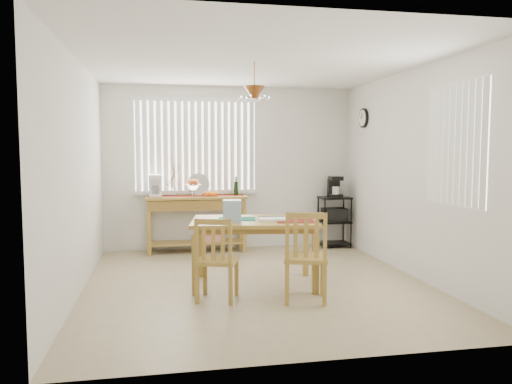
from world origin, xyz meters
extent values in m
cube|color=tan|center=(0.00, 0.00, -0.01)|extent=(4.00, 4.50, 0.01)
cube|color=silver|center=(0.00, 2.30, 1.30)|extent=(4.00, 0.10, 2.60)
cube|color=silver|center=(0.00, -2.30, 1.30)|extent=(4.00, 0.10, 2.60)
cube|color=silver|center=(-2.05, 0.00, 1.30)|extent=(0.10, 4.50, 2.60)
cube|color=silver|center=(2.05, 0.00, 1.30)|extent=(0.10, 4.50, 2.60)
cube|color=white|center=(0.00, 0.00, 2.65)|extent=(4.00, 4.50, 0.10)
cube|color=white|center=(-0.55, 2.25, 1.65)|extent=(1.90, 0.01, 1.40)
cube|color=white|center=(-1.45, 2.23, 1.65)|extent=(0.07, 0.03, 1.40)
cube|color=white|center=(-1.34, 2.23, 1.65)|extent=(0.07, 0.03, 1.40)
cube|color=white|center=(-1.24, 2.23, 1.65)|extent=(0.07, 0.03, 1.40)
cube|color=white|center=(-1.13, 2.23, 1.65)|extent=(0.07, 0.03, 1.40)
cube|color=white|center=(-1.03, 2.23, 1.65)|extent=(0.07, 0.03, 1.40)
cube|color=white|center=(-0.92, 2.23, 1.65)|extent=(0.07, 0.03, 1.40)
cube|color=white|center=(-0.81, 2.23, 1.65)|extent=(0.07, 0.03, 1.40)
cube|color=white|center=(-0.71, 2.23, 1.65)|extent=(0.07, 0.03, 1.40)
cube|color=white|center=(-0.60, 2.23, 1.65)|extent=(0.07, 0.03, 1.40)
cube|color=white|center=(-0.50, 2.23, 1.65)|extent=(0.07, 0.03, 1.40)
cube|color=white|center=(-0.39, 2.23, 1.65)|extent=(0.07, 0.03, 1.40)
cube|color=white|center=(-0.29, 2.23, 1.65)|extent=(0.07, 0.03, 1.40)
cube|color=white|center=(-0.18, 2.23, 1.65)|extent=(0.07, 0.03, 1.40)
cube|color=white|center=(-0.08, 2.23, 1.65)|extent=(0.07, 0.03, 1.40)
cube|color=white|center=(0.03, 2.23, 1.65)|extent=(0.07, 0.03, 1.40)
cube|color=white|center=(0.14, 2.23, 1.65)|extent=(0.07, 0.03, 1.40)
cube|color=white|center=(0.24, 2.23, 1.65)|extent=(0.07, 0.03, 1.40)
cube|color=white|center=(0.35, 2.23, 1.65)|extent=(0.07, 0.03, 1.40)
cube|color=white|center=(-0.55, 2.22, 0.92)|extent=(1.98, 0.06, 0.06)
cube|color=white|center=(-0.55, 2.22, 2.38)|extent=(1.98, 0.06, 0.06)
cube|color=white|center=(2.00, -0.90, 1.65)|extent=(0.01, 1.10, 1.30)
cube|color=white|center=(1.99, -1.40, 1.65)|extent=(0.03, 0.07, 1.30)
cube|color=white|center=(1.99, -1.29, 1.65)|extent=(0.03, 0.07, 1.30)
cube|color=white|center=(1.99, -1.18, 1.65)|extent=(0.03, 0.07, 1.30)
cube|color=white|center=(1.99, -1.07, 1.65)|extent=(0.03, 0.07, 1.30)
cube|color=white|center=(1.99, -0.96, 1.65)|extent=(0.03, 0.07, 1.30)
cube|color=white|center=(1.99, -0.85, 1.65)|extent=(0.03, 0.07, 1.30)
cube|color=white|center=(1.99, -0.74, 1.65)|extent=(0.03, 0.07, 1.30)
cube|color=white|center=(1.99, -0.63, 1.65)|extent=(0.03, 0.07, 1.30)
cube|color=white|center=(1.99, -0.52, 1.65)|extent=(0.03, 0.07, 1.30)
cube|color=white|center=(1.99, -0.41, 1.65)|extent=(0.03, 0.07, 1.30)
cylinder|color=black|center=(1.98, 1.55, 2.08)|extent=(0.04, 0.30, 0.30)
cylinder|color=white|center=(1.95, 1.55, 2.08)|extent=(0.01, 0.25, 0.25)
cylinder|color=brown|center=(-0.03, -0.04, 2.43)|extent=(0.01, 0.01, 0.34)
cone|color=brown|center=(-0.03, -0.04, 2.25)|extent=(0.24, 0.24, 0.14)
sphere|color=white|center=(0.13, -0.04, 2.19)|extent=(0.05, 0.05, 0.05)
sphere|color=white|center=(0.05, 0.09, 2.19)|extent=(0.05, 0.05, 0.05)
sphere|color=white|center=(-0.11, 0.09, 2.19)|extent=(0.05, 0.05, 0.05)
sphere|color=white|center=(-0.19, -0.04, 2.19)|extent=(0.05, 0.05, 0.05)
sphere|color=white|center=(-0.11, -0.18, 2.19)|extent=(0.05, 0.05, 0.05)
sphere|color=white|center=(0.05, -0.18, 2.19)|extent=(0.05, 0.05, 0.05)
cube|color=#B08E3B|center=(-0.57, 2.01, 0.85)|extent=(1.55, 0.44, 0.04)
cube|color=olive|center=(-0.57, 2.01, 0.75)|extent=(1.50, 0.40, 0.16)
cube|color=#B08E3B|center=(-1.30, 1.84, 0.33)|extent=(0.06, 0.06, 0.67)
cube|color=#B08E3B|center=(0.16, 1.84, 0.33)|extent=(0.06, 0.06, 0.67)
cube|color=#B08E3B|center=(-1.30, 2.18, 0.33)|extent=(0.06, 0.06, 0.67)
cube|color=#B08E3B|center=(0.16, 2.18, 0.33)|extent=(0.06, 0.06, 0.67)
cube|color=#B08E3B|center=(-0.57, 2.01, 0.15)|extent=(1.44, 0.38, 0.03)
cube|color=red|center=(-0.33, 2.01, 0.21)|extent=(0.29, 0.21, 0.10)
cube|color=maroon|center=(-0.57, 2.01, 0.88)|extent=(1.48, 0.24, 0.01)
cube|color=white|center=(-1.19, 2.01, 0.90)|extent=(0.19, 0.23, 0.05)
cube|color=white|center=(-1.19, 2.09, 1.02)|extent=(0.19, 0.08, 0.29)
cube|color=white|center=(-1.19, 1.99, 1.18)|extent=(0.19, 0.21, 0.07)
cylinder|color=white|center=(-1.19, 1.98, 0.99)|extent=(0.13, 0.13, 0.13)
cylinder|color=white|center=(-0.62, 1.99, 0.92)|extent=(0.05, 0.05, 0.10)
cone|color=white|center=(-0.62, 1.99, 1.01)|extent=(0.25, 0.25, 0.09)
sphere|color=red|center=(-0.57, 1.99, 1.10)|extent=(0.08, 0.08, 0.08)
sphere|color=red|center=(-0.59, 2.03, 1.10)|extent=(0.08, 0.08, 0.08)
sphere|color=red|center=(-0.64, 2.03, 1.10)|extent=(0.08, 0.08, 0.08)
sphere|color=red|center=(-0.67, 1.99, 1.10)|extent=(0.08, 0.08, 0.08)
sphere|color=red|center=(-0.64, 1.95, 1.10)|extent=(0.08, 0.08, 0.08)
sphere|color=red|center=(-0.59, 1.95, 1.10)|extent=(0.08, 0.08, 0.08)
sphere|color=orange|center=(-0.43, 1.93, 0.91)|extent=(0.08, 0.08, 0.08)
sphere|color=orange|center=(-0.36, 1.93, 0.91)|extent=(0.08, 0.08, 0.08)
sphere|color=orange|center=(-0.28, 1.93, 0.91)|extent=(0.08, 0.08, 0.08)
cylinder|color=silver|center=(-0.52, 2.19, 1.05)|extent=(0.35, 0.09, 0.34)
cylinder|color=white|center=(-0.91, 2.06, 0.94)|extent=(0.08, 0.08, 0.14)
cylinder|color=#4C3823|center=(-0.91, 2.06, 1.23)|extent=(0.08, 0.04, 0.43)
cylinder|color=#4C3823|center=(-0.91, 2.06, 1.25)|extent=(0.13, 0.06, 0.47)
cylinder|color=#4C3823|center=(-0.91, 2.06, 1.20)|extent=(0.17, 0.08, 0.35)
cylinder|color=#4C3823|center=(-0.91, 2.06, 1.28)|extent=(0.05, 0.03, 0.53)
cylinder|color=#4C3823|center=(-0.91, 2.06, 1.19)|extent=(0.21, 0.10, 0.30)
cylinder|color=black|center=(0.06, 2.06, 0.99)|extent=(0.07, 0.07, 0.22)
cylinder|color=black|center=(0.06, 2.06, 1.14)|extent=(0.03, 0.03, 0.08)
cylinder|color=black|center=(1.46, 1.83, 0.41)|extent=(0.02, 0.02, 0.83)
cylinder|color=black|center=(1.91, 1.83, 0.41)|extent=(0.02, 0.02, 0.83)
cylinder|color=black|center=(1.46, 2.17, 0.41)|extent=(0.02, 0.02, 0.83)
cylinder|color=black|center=(1.91, 2.17, 0.41)|extent=(0.02, 0.02, 0.83)
cube|color=black|center=(1.69, 2.00, 0.81)|extent=(0.49, 0.39, 0.03)
cube|color=black|center=(1.69, 2.00, 0.41)|extent=(0.49, 0.39, 0.02)
cube|color=black|center=(1.69, 2.00, 0.06)|extent=(0.49, 0.39, 0.02)
cube|color=black|center=(1.69, 2.00, 0.53)|extent=(0.37, 0.29, 0.21)
cube|color=black|center=(1.69, 1.98, 0.85)|extent=(0.19, 0.23, 0.05)
cube|color=black|center=(1.69, 2.06, 0.97)|extent=(0.19, 0.08, 0.29)
cube|color=black|center=(1.69, 1.98, 1.13)|extent=(0.19, 0.21, 0.07)
cylinder|color=silver|center=(1.69, 1.97, 0.94)|extent=(0.13, 0.13, 0.13)
cube|color=#B08E3B|center=(-0.03, -0.04, 0.75)|extent=(1.57, 1.14, 0.04)
cube|color=olive|center=(-0.03, -0.04, 0.70)|extent=(1.45, 1.02, 0.06)
cube|color=#B08E3B|center=(-0.75, -0.34, 0.34)|extent=(0.08, 0.08, 0.67)
cube|color=#B08E3B|center=(0.56, -0.54, 0.34)|extent=(0.08, 0.08, 0.67)
cube|color=#B08E3B|center=(-0.62, 0.45, 0.34)|extent=(0.08, 0.08, 0.67)
cube|color=#B08E3B|center=(0.68, 0.25, 0.34)|extent=(0.08, 0.08, 0.67)
cube|color=#14755B|center=(-0.23, 0.04, 0.78)|extent=(0.48, 0.37, 0.01)
cube|color=maroon|center=(0.41, -0.27, 0.78)|extent=(0.48, 0.37, 0.01)
cube|color=white|center=(0.17, -0.13, 0.79)|extent=(0.34, 0.29, 0.03)
cube|color=black|center=(0.19, 0.01, 0.79)|extent=(0.31, 0.08, 0.03)
cube|color=#8FB2D0|center=(-0.31, -0.16, 0.90)|extent=(0.24, 0.24, 0.25)
cube|color=#B08E3B|center=(-0.53, -0.55, 0.42)|extent=(0.52, 0.52, 0.04)
cube|color=#B08E3B|center=(-0.30, -0.44, 0.20)|extent=(0.05, 0.05, 0.40)
cube|color=#B08E3B|center=(-0.64, -0.33, 0.20)|extent=(0.05, 0.05, 0.40)
cube|color=#B08E3B|center=(-0.42, -0.77, 0.20)|extent=(0.05, 0.05, 0.40)
cube|color=#B08E3B|center=(-0.75, -0.66, 0.20)|extent=(0.05, 0.05, 0.40)
cube|color=#B08E3B|center=(-0.42, -0.78, 0.67)|extent=(0.04, 0.04, 0.45)
cube|color=#B08E3B|center=(-0.75, -0.67, 0.67)|extent=(0.04, 0.04, 0.45)
cube|color=#B08E3B|center=(-0.59, -0.73, 0.86)|extent=(0.36, 0.15, 0.06)
cube|color=#B08E3B|center=(-0.49, -0.76, 0.64)|extent=(0.04, 0.03, 0.36)
cube|color=#B08E3B|center=(-0.59, -0.73, 0.64)|extent=(0.04, 0.03, 0.36)
cube|color=#B08E3B|center=(-0.68, -0.69, 0.64)|extent=(0.04, 0.03, 0.36)
cube|color=#B08E3B|center=(0.38, -0.76, 0.46)|extent=(0.55, 0.55, 0.04)
cube|color=#B08E3B|center=(0.62, -0.62, 0.22)|extent=(0.05, 0.05, 0.43)
cube|color=#B08E3B|center=(0.25, -0.52, 0.22)|extent=(0.05, 0.05, 0.43)
cube|color=#B08E3B|center=(0.52, -0.99, 0.22)|extent=(0.05, 0.05, 0.43)
cube|color=#B08E3B|center=(0.15, -0.89, 0.22)|extent=(0.05, 0.05, 0.43)
cube|color=#B08E3B|center=(0.51, -1.00, 0.72)|extent=(0.05, 0.05, 0.49)
cube|color=#B08E3B|center=(0.15, -0.90, 0.72)|extent=(0.05, 0.05, 0.49)
cube|color=#B08E3B|center=(0.33, -0.95, 0.93)|extent=(0.40, 0.13, 0.06)
cube|color=#B08E3B|center=(0.43, -0.98, 0.70)|extent=(0.05, 0.03, 0.39)
cube|color=#B08E3B|center=(0.33, -0.95, 0.70)|extent=(0.05, 0.03, 0.39)
cube|color=#B08E3B|center=(0.23, -0.92, 0.70)|extent=(0.05, 0.03, 0.39)
camera|label=1|loc=(-1.09, -5.74, 1.59)|focal=35.00mm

